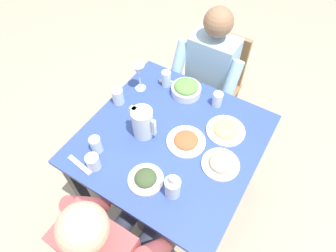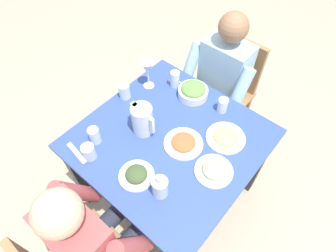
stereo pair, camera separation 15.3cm
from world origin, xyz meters
name	(u,v)px [view 1 (the left image)]	position (x,y,z in m)	size (l,w,h in m)	color
ground_plane	(171,192)	(0.00, 0.00, 0.00)	(8.00, 8.00, 0.00)	tan
dining_table	(171,148)	(0.00, 0.00, 0.63)	(0.97, 0.97, 0.74)	#334C99
chair_far	(214,80)	(-0.09, 0.81, 0.49)	(0.40, 0.40, 0.87)	#997047
diner_near	(116,241)	(0.05, -0.61, 0.64)	(0.48, 0.53, 1.16)	#B24C4C
diner_far	(205,82)	(-0.09, 0.61, 0.64)	(0.48, 0.53, 1.16)	#9EC6E0
water_pitcher	(143,123)	(-0.15, -0.06, 0.84)	(0.16, 0.12, 0.19)	silver
salad_bowl	(186,89)	(-0.10, 0.35, 0.78)	(0.19, 0.19, 0.09)	white
plate_beans	(221,163)	(0.32, -0.02, 0.76)	(0.20, 0.20, 0.06)	white
plate_dolmas	(146,179)	(0.03, -0.30, 0.76)	(0.19, 0.19, 0.05)	white
plate_rice_curry	(186,141)	(0.09, 0.01, 0.76)	(0.22, 0.22, 0.04)	white
plate_fries	(226,130)	(0.25, 0.20, 0.76)	(0.23, 0.23, 0.04)	white
water_glass_center	(96,145)	(-0.30, -0.29, 0.79)	(0.06, 0.06, 0.10)	silver
water_glass_near_right	(217,99)	(0.11, 0.36, 0.79)	(0.06, 0.06, 0.09)	silver
water_glass_by_pitcher	(93,162)	(-0.25, -0.38, 0.79)	(0.07, 0.07, 0.09)	silver
water_glass_far_left	(118,96)	(-0.43, 0.06, 0.79)	(0.07, 0.07, 0.10)	silver
water_glass_far_right	(166,79)	(-0.25, 0.34, 0.80)	(0.06, 0.06, 0.11)	silver
wine_glass	(139,72)	(-0.38, 0.23, 0.88)	(0.08, 0.08, 0.20)	silver
oil_carafe	(173,188)	(0.18, -0.29, 0.80)	(0.08, 0.08, 0.16)	silver
fork_near	(80,165)	(-0.32, -0.41, 0.74)	(0.17, 0.03, 0.01)	silver
knife_near	(175,85)	(-0.20, 0.37, 0.74)	(0.18, 0.02, 0.01)	silver
fork_far	(171,83)	(-0.23, 0.38, 0.74)	(0.17, 0.03, 0.01)	silver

